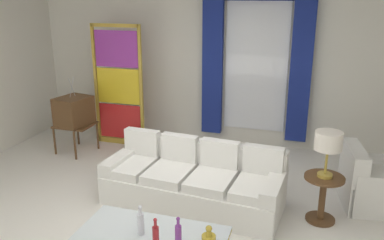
# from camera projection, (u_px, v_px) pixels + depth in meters

# --- Properties ---
(ground_plane) EXTENTS (16.00, 16.00, 0.00)m
(ground_plane) POSITION_uv_depth(u_px,v_px,m) (166.00, 221.00, 4.99)
(ground_plane) COLOR white
(wall_rear) EXTENTS (8.00, 0.12, 3.00)m
(wall_rear) POSITION_uv_depth(u_px,v_px,m) (224.00, 62.00, 7.32)
(wall_rear) COLOR white
(wall_rear) RESTS_ON ground
(curtained_window) EXTENTS (2.00, 0.17, 2.70)m
(curtained_window) POSITION_uv_depth(u_px,v_px,m) (256.00, 51.00, 6.93)
(curtained_window) COLOR white
(curtained_window) RESTS_ON ground
(couch_white_long) EXTENTS (2.40, 1.10, 0.86)m
(couch_white_long) POSITION_uv_depth(u_px,v_px,m) (195.00, 181.00, 5.37)
(couch_white_long) COLOR white
(couch_white_long) RESTS_ON ground
(coffee_table) EXTENTS (1.49, 0.71, 0.41)m
(coffee_table) POSITION_uv_depth(u_px,v_px,m) (152.00, 236.00, 4.03)
(coffee_table) COLOR silver
(coffee_table) RESTS_ON ground
(bottle_blue_decanter) EXTENTS (0.06, 0.06, 0.32)m
(bottle_blue_decanter) POSITION_uv_depth(u_px,v_px,m) (156.00, 236.00, 3.75)
(bottle_blue_decanter) COLOR maroon
(bottle_blue_decanter) RESTS_ON coffee_table
(bottle_crystal_tall) EXTENTS (0.07, 0.07, 0.32)m
(bottle_crystal_tall) POSITION_uv_depth(u_px,v_px,m) (141.00, 223.00, 3.97)
(bottle_crystal_tall) COLOR silver
(bottle_crystal_tall) RESTS_ON coffee_table
(bottle_amber_squat) EXTENTS (0.13, 0.13, 0.23)m
(bottle_amber_squat) POSITION_uv_depth(u_px,v_px,m) (209.00, 240.00, 3.78)
(bottle_amber_squat) COLOR gold
(bottle_amber_squat) RESTS_ON coffee_table
(bottle_ruby_flask) EXTENTS (0.06, 0.06, 0.33)m
(bottle_ruby_flask) POSITION_uv_depth(u_px,v_px,m) (178.00, 236.00, 3.75)
(bottle_ruby_flask) COLOR #753384
(bottle_ruby_flask) RESTS_ON coffee_table
(vintage_tv) EXTENTS (0.62, 0.68, 1.35)m
(vintage_tv) POSITION_uv_depth(u_px,v_px,m) (74.00, 112.00, 6.96)
(vintage_tv) COLOR brown
(vintage_tv) RESTS_ON ground
(armchair_white) EXTENTS (0.93, 0.92, 0.80)m
(armchair_white) POSITION_uv_depth(u_px,v_px,m) (371.00, 185.00, 5.29)
(armchair_white) COLOR white
(armchair_white) RESTS_ON ground
(stained_glass_divider) EXTENTS (0.95, 0.05, 2.20)m
(stained_glass_divider) POSITION_uv_depth(u_px,v_px,m) (118.00, 88.00, 7.24)
(stained_glass_divider) COLOR gold
(stained_glass_divider) RESTS_ON ground
(peacock_figurine) EXTENTS (0.44, 0.60, 0.50)m
(peacock_figurine) POSITION_uv_depth(u_px,v_px,m) (136.00, 141.00, 7.05)
(peacock_figurine) COLOR beige
(peacock_figurine) RESTS_ON ground
(round_side_table) EXTENTS (0.48, 0.48, 0.59)m
(round_side_table) POSITION_uv_depth(u_px,v_px,m) (323.00, 194.00, 4.90)
(round_side_table) COLOR brown
(round_side_table) RESTS_ON ground
(table_lamp_brass) EXTENTS (0.32, 0.32, 0.57)m
(table_lamp_brass) POSITION_uv_depth(u_px,v_px,m) (328.00, 143.00, 4.70)
(table_lamp_brass) COLOR #B29338
(table_lamp_brass) RESTS_ON round_side_table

